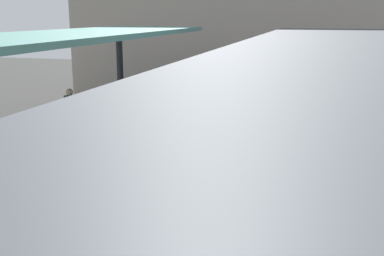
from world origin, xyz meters
name	(u,v)px	position (x,y,z in m)	size (l,w,h in m)	color
ground_plane	(145,251)	(0.00, 0.00, 0.00)	(80.00, 80.00, 0.00)	#383835
platform_right	(331,252)	(3.80, 0.00, 0.50)	(4.40, 28.00, 1.00)	#ADA8A0
track_ballast	(144,247)	(0.00, 0.00, 0.10)	(3.20, 28.00, 0.20)	#59544C
rail_near_side	(113,236)	(-0.72, 0.00, 0.27)	(0.08, 28.00, 0.14)	slate
rail_far_side	(177,244)	(0.72, 0.00, 0.27)	(0.08, 28.00, 0.14)	slate
commuter_train	(218,108)	(0.00, 7.37, 1.73)	(2.78, 10.61, 3.10)	#38428C
canopy_left	(13,42)	(-3.80, 1.40, 4.28)	(4.18, 21.00, 3.40)	#333335
canopy_right	(343,49)	(3.80, 1.40, 4.24)	(4.18, 21.00, 3.36)	#333335
platform_sign	(266,137)	(2.46, 0.28, 2.62)	(0.90, 0.08, 2.21)	#262628
passenger_mid_platform	(339,121)	(4.01, 5.59, 1.89)	(0.36, 0.36, 1.71)	#7A337A
passenger_far_end	(71,115)	(-3.94, 4.17, 1.90)	(0.36, 0.36, 1.73)	#998460
station_building_backdrop	(231,4)	(-1.98, 20.00, 5.50)	(18.00, 6.00, 11.00)	#A89E8E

